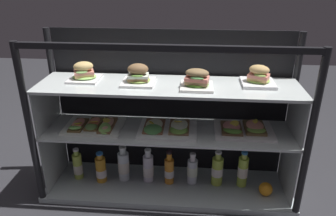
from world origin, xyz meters
The scene contains 23 objects.
ground_plane centered at (0.00, 0.00, -0.01)m, with size 6.00×6.00×0.02m, color #2A2A2E.
case_base_deck centered at (0.00, 0.00, 0.02)m, with size 1.53×0.41×0.04m, color #B0BCBE.
case_frame centered at (0.00, 0.11, 0.54)m, with size 1.53×0.41×0.98m.
riser_lower_tier centered at (0.00, 0.00, 0.23)m, with size 1.45×0.34×0.37m.
shelf_lower_glass centered at (0.00, 0.00, 0.42)m, with size 1.47×0.36×0.02m, color silver.
riser_upper_tier centered at (0.00, 0.00, 0.56)m, with size 1.45×0.34×0.27m.
shelf_upper_glass centered at (0.00, 0.00, 0.70)m, with size 1.47×0.36×0.02m, color silver.
plated_roll_sandwich_left_of_center centered at (-0.49, 0.05, 0.75)m, with size 0.17×0.17×0.11m.
plated_roll_sandwich_far_right centered at (-0.17, 0.01, 0.76)m, with size 0.18×0.18×0.11m.
plated_roll_sandwich_far_left centered at (0.16, -0.04, 0.75)m, with size 0.18×0.18×0.11m.
plated_roll_sandwich_center centered at (0.50, 0.05, 0.75)m, with size 0.18×0.18×0.11m.
open_sandwich_tray_near_right_corner centered at (-0.44, -0.01, 0.45)m, with size 0.34×0.26×0.06m.
open_sandwich_tray_right_of_center centered at (0.00, -0.01, 0.45)m, with size 0.34×0.26×0.06m.
open_sandwich_tray_center centered at (0.44, 0.01, 0.45)m, with size 0.34×0.26×0.06m.
juice_bottle_back_right centered at (-0.59, 0.02, 0.12)m, with size 0.06×0.06×0.21m.
juice_bottle_back_center centered at (-0.43, 0.00, 0.12)m, with size 0.07×0.07×0.21m.
juice_bottle_front_left_end centered at (-0.29, 0.03, 0.14)m, with size 0.07×0.07×0.24m.
juice_bottle_front_fourth centered at (-0.13, 0.03, 0.13)m, with size 0.07×0.07×0.23m.
juice_bottle_front_middle centered at (0.01, 0.02, 0.13)m, with size 0.06×0.06×0.23m.
juice_bottle_tucked_behind centered at (0.15, 0.03, 0.13)m, with size 0.07×0.07×0.21m.
juice_bottle_back_left centered at (0.31, 0.03, 0.14)m, with size 0.07×0.07×0.23m.
juice_bottle_near_post centered at (0.47, 0.03, 0.14)m, with size 0.06×0.06×0.25m.
orange_fruit_beside_bottles centered at (0.60, -0.06, 0.08)m, with size 0.08×0.08×0.08m, color orange.
Camera 1 is at (0.15, -1.71, 1.32)m, focal length 34.86 mm.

